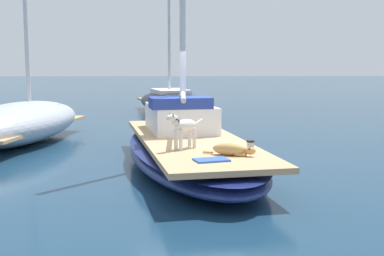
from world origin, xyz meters
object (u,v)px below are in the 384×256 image
Objects in this scene: sailboat_main at (191,153)px; deck_towel at (211,160)px; dog_tan at (231,149)px; dog_white at (183,127)px; moored_boat_far_astern at (174,102)px; deck_winch at (250,146)px; moored_boat_port_side at (20,122)px.

sailboat_main is 2.51m from deck_towel.
dog_tan is 1.11m from dog_white.
moored_boat_far_astern reaches higher than sailboat_main.
sailboat_main is 1.54m from dog_white.
deck_towel is 13.80m from moored_boat_far_astern.
deck_winch is at bearing -83.17° from moored_boat_far_astern.
deck_winch is at bearing -42.02° from moored_boat_port_side.
sailboat_main is 36.07× the size of deck_winch.
sailboat_main is 11.31m from moored_boat_far_astern.
dog_white reaches higher than deck_winch.
moored_boat_far_astern is (4.17, 7.80, -0.10)m from moored_boat_port_side.
sailboat_main is at bearing 82.93° from dog_white.
deck_winch is at bearing -14.83° from dog_white.
deck_towel is 0.07× the size of moored_boat_port_side.
moored_boat_far_astern reaches higher than deck_winch.
moored_boat_port_side reaches higher than sailboat_main.
deck_winch is (1.21, -0.32, -0.32)m from dog_white.
deck_winch is at bearing 47.23° from deck_towel.
moored_boat_far_astern reaches higher than dog_tan.
deck_towel is (-0.75, -0.81, -0.08)m from deck_winch.
dog_white is 6.64m from moored_boat_port_side.
dog_tan reaches higher than deck_towel.
moored_boat_port_side is at bearing 134.19° from dog_tan.
dog_tan is at bearing -45.81° from moored_boat_port_side.
dog_tan is 7.67m from moored_boat_port_side.
deck_towel is (0.29, -2.47, 0.34)m from sailboat_main.
dog_tan is at bearing 51.52° from deck_towel.
deck_towel reaches higher than sailboat_main.
moored_boat_far_astern is at bearing 96.83° from deck_winch.
moored_boat_far_astern is at bearing 93.32° from deck_towel.
dog_tan reaches higher than deck_winch.
dog_tan is at bearing -38.58° from dog_white.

